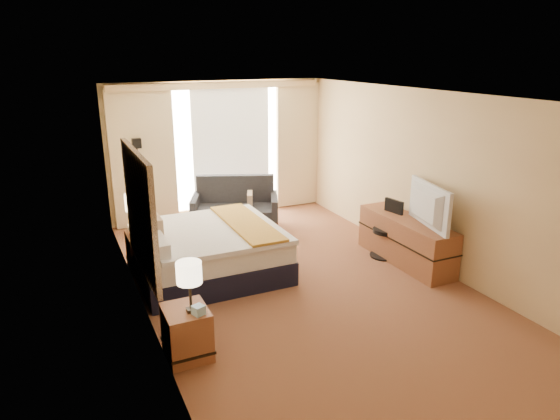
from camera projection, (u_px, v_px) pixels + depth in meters
name	position (u px, v px, depth m)	size (l,w,h in m)	color
floor	(299.00, 283.00, 7.02)	(4.20, 7.00, 0.02)	maroon
ceiling	(301.00, 94.00, 6.23)	(4.20, 7.00, 0.02)	white
wall_back	(218.00, 150.00, 9.65)	(4.20, 0.02, 2.60)	beige
wall_front	(521.00, 315.00, 3.60)	(4.20, 0.02, 2.60)	beige
wall_left	(139.00, 215.00, 5.78)	(0.02, 7.00, 2.60)	beige
wall_right	(425.00, 178.00, 7.46)	(0.02, 7.00, 2.60)	beige
headboard	(140.00, 212.00, 5.98)	(0.06, 1.85, 1.50)	black
nightstand_left	(187.00, 332.00, 5.28)	(0.45, 0.52, 0.55)	brown
nightstand_right	(144.00, 251.00, 7.44)	(0.45, 0.52, 0.55)	brown
media_dresser	(406.00, 240.00, 7.64)	(0.50, 1.80, 0.70)	brown
window	(231.00, 148.00, 9.72)	(2.30, 0.02, 2.30)	white
curtains	(220.00, 145.00, 9.52)	(4.12, 0.19, 2.56)	beige
bed	(208.00, 251.00, 7.22)	(2.02, 1.84, 0.98)	black
loveseat	(235.00, 213.00, 9.06)	(1.72, 1.34, 0.95)	#532117
floor_lamp	(138.00, 165.00, 8.89)	(0.21, 0.21, 1.66)	black
desk_chair	(387.00, 232.00, 7.85)	(0.44, 0.44, 0.91)	black
lamp_left	(189.00, 274.00, 5.02)	(0.26, 0.26, 0.55)	black
lamp_right	(135.00, 203.00, 7.21)	(0.29, 0.29, 0.61)	black
tissue_box	(198.00, 310.00, 5.08)	(0.11, 0.11, 0.10)	#99C9EC
telephone	(151.00, 233.00, 7.30)	(0.17, 0.13, 0.06)	black
television	(422.00, 205.00, 7.11)	(1.10, 0.14, 0.63)	black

